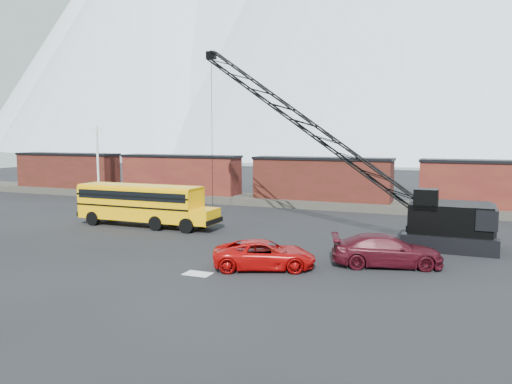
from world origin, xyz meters
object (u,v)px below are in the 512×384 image
(red_pickup, at_px, (264,255))
(maroon_suv, at_px, (387,250))
(crawler_crane, at_px, (314,130))
(school_bus, at_px, (144,203))

(red_pickup, relative_size, maroon_suv, 0.92)
(maroon_suv, height_order, crawler_crane, crawler_crane)
(maroon_suv, distance_m, crawler_crane, 11.55)
(crawler_crane, bearing_deg, maroon_suv, -49.75)
(red_pickup, bearing_deg, crawler_crane, -20.36)
(maroon_suv, relative_size, crawler_crane, 0.28)
(red_pickup, distance_m, maroon_suv, 6.59)
(school_bus, height_order, red_pickup, school_bus)
(red_pickup, bearing_deg, maroon_suv, -85.08)
(red_pickup, xyz_separation_m, maroon_suv, (5.87, 2.98, 0.10))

